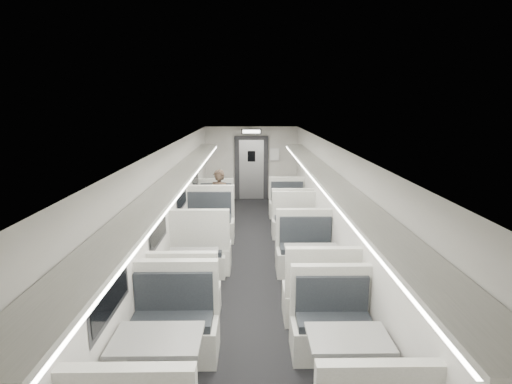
{
  "coord_description": "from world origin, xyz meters",
  "views": [
    {
      "loc": [
        -0.03,
        -7.03,
        3.13
      ],
      "look_at": [
        0.09,
        1.43,
        1.25
      ],
      "focal_mm": 28.0,
      "sensor_mm": 36.0,
      "label": 1
    }
  ],
  "objects_px": {
    "booth_left_d": "(159,370)",
    "vestibule_door": "(251,168)",
    "booth_right_c": "(312,271)",
    "booth_right_a": "(290,211)",
    "passenger": "(219,201)",
    "exit_sign": "(251,131)",
    "booth_left_c": "(193,272)",
    "booth_right_d": "(347,366)",
    "booth_right_b": "(297,231)",
    "booth_left_a": "(214,211)",
    "booth_left_b": "(205,235)"
  },
  "relations": [
    {
      "from": "booth_left_d",
      "to": "vestibule_door",
      "type": "height_order",
      "value": "vestibule_door"
    },
    {
      "from": "booth_left_d",
      "to": "booth_right_c",
      "type": "distance_m",
      "value": 3.22
    },
    {
      "from": "booth_right_a",
      "to": "passenger",
      "type": "height_order",
      "value": "passenger"
    },
    {
      "from": "booth_right_a",
      "to": "exit_sign",
      "type": "distance_m",
      "value": 3.19
    },
    {
      "from": "booth_left_d",
      "to": "booth_left_c",
      "type": "bearing_deg",
      "value": 90.0
    },
    {
      "from": "passenger",
      "to": "exit_sign",
      "type": "relative_size",
      "value": 2.51
    },
    {
      "from": "booth_right_d",
      "to": "vestibule_door",
      "type": "bearing_deg",
      "value": 96.2
    },
    {
      "from": "booth_right_b",
      "to": "passenger",
      "type": "xyz_separation_m",
      "value": [
        -1.8,
        1.22,
        0.4
      ]
    },
    {
      "from": "exit_sign",
      "to": "booth_right_d",
      "type": "bearing_deg",
      "value": -83.46
    },
    {
      "from": "booth_right_a",
      "to": "booth_right_c",
      "type": "relative_size",
      "value": 0.92
    },
    {
      "from": "booth_right_a",
      "to": "booth_right_d",
      "type": "height_order",
      "value": "booth_right_d"
    },
    {
      "from": "booth_left_a",
      "to": "booth_left_d",
      "type": "distance_m",
      "value": 6.45
    },
    {
      "from": "booth_left_a",
      "to": "booth_left_b",
      "type": "relative_size",
      "value": 0.84
    },
    {
      "from": "booth_left_b",
      "to": "exit_sign",
      "type": "xyz_separation_m",
      "value": [
        1.0,
        4.43,
        1.86
      ]
    },
    {
      "from": "booth_right_a",
      "to": "booth_right_d",
      "type": "distance_m",
      "value": 6.37
    },
    {
      "from": "booth_left_a",
      "to": "booth_left_c",
      "type": "height_order",
      "value": "booth_left_c"
    },
    {
      "from": "vestibule_door",
      "to": "booth_right_c",
      "type": "bearing_deg",
      "value": -81.57
    },
    {
      "from": "booth_left_a",
      "to": "passenger",
      "type": "height_order",
      "value": "passenger"
    },
    {
      "from": "booth_left_d",
      "to": "booth_right_a",
      "type": "relative_size",
      "value": 1.09
    },
    {
      "from": "booth_right_c",
      "to": "booth_right_d",
      "type": "height_order",
      "value": "booth_right_c"
    },
    {
      "from": "booth_left_b",
      "to": "booth_right_c",
      "type": "distance_m",
      "value": 2.71
    },
    {
      "from": "booth_right_c",
      "to": "vestibule_door",
      "type": "relative_size",
      "value": 1.06
    },
    {
      "from": "vestibule_door",
      "to": "booth_left_c",
      "type": "bearing_deg",
      "value": -98.47
    },
    {
      "from": "booth_left_a",
      "to": "exit_sign",
      "type": "height_order",
      "value": "exit_sign"
    },
    {
      "from": "booth_left_c",
      "to": "booth_left_d",
      "type": "height_order",
      "value": "booth_left_d"
    },
    {
      "from": "booth_left_d",
      "to": "exit_sign",
      "type": "xyz_separation_m",
      "value": [
        1.0,
        8.79,
        1.88
      ]
    },
    {
      "from": "booth_right_b",
      "to": "exit_sign",
      "type": "xyz_separation_m",
      "value": [
        -1.0,
        4.11,
        1.9
      ]
    },
    {
      "from": "booth_left_d",
      "to": "booth_right_c",
      "type": "bearing_deg",
      "value": 51.64
    },
    {
      "from": "booth_right_b",
      "to": "booth_right_d",
      "type": "bearing_deg",
      "value": -90.0
    },
    {
      "from": "vestibule_door",
      "to": "exit_sign",
      "type": "distance_m",
      "value": 1.33
    },
    {
      "from": "booth_right_b",
      "to": "vestibule_door",
      "type": "height_order",
      "value": "vestibule_door"
    },
    {
      "from": "booth_left_d",
      "to": "booth_right_a",
      "type": "distance_m",
      "value": 6.74
    },
    {
      "from": "booth_right_c",
      "to": "passenger",
      "type": "distance_m",
      "value": 3.84
    },
    {
      "from": "booth_right_a",
      "to": "passenger",
      "type": "bearing_deg",
      "value": -163.24
    },
    {
      "from": "booth_left_b",
      "to": "exit_sign",
      "type": "height_order",
      "value": "exit_sign"
    },
    {
      "from": "booth_right_b",
      "to": "booth_right_c",
      "type": "xyz_separation_m",
      "value": [
        0.0,
        -2.15,
        0.02
      ]
    },
    {
      "from": "booth_right_a",
      "to": "passenger",
      "type": "xyz_separation_m",
      "value": [
        -1.8,
        -0.54,
        0.41
      ]
    },
    {
      "from": "booth_left_d",
      "to": "passenger",
      "type": "relative_size",
      "value": 1.45
    },
    {
      "from": "booth_left_d",
      "to": "booth_right_d",
      "type": "relative_size",
      "value": 1.07
    },
    {
      "from": "booth_left_c",
      "to": "booth_right_d",
      "type": "relative_size",
      "value": 0.96
    },
    {
      "from": "booth_right_d",
      "to": "booth_left_d",
      "type": "bearing_deg",
      "value": -178.14
    },
    {
      "from": "booth_right_c",
      "to": "booth_right_d",
      "type": "relative_size",
      "value": 1.05
    },
    {
      "from": "booth_left_a",
      "to": "vestibule_door",
      "type": "height_order",
      "value": "vestibule_door"
    },
    {
      "from": "booth_right_b",
      "to": "booth_left_c",
      "type": "bearing_deg",
      "value": -133.44
    },
    {
      "from": "passenger",
      "to": "booth_left_d",
      "type": "bearing_deg",
      "value": -68.96
    },
    {
      "from": "booth_right_a",
      "to": "vestibule_door",
      "type": "bearing_deg",
      "value": 109.42
    },
    {
      "from": "booth_left_d",
      "to": "vestibule_door",
      "type": "relative_size",
      "value": 1.07
    },
    {
      "from": "booth_left_a",
      "to": "booth_right_a",
      "type": "height_order",
      "value": "booth_right_a"
    },
    {
      "from": "booth_right_b",
      "to": "passenger",
      "type": "relative_size",
      "value": 1.36
    },
    {
      "from": "booth_left_d",
      "to": "passenger",
      "type": "xyz_separation_m",
      "value": [
        0.2,
        5.9,
        0.37
      ]
    }
  ]
}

